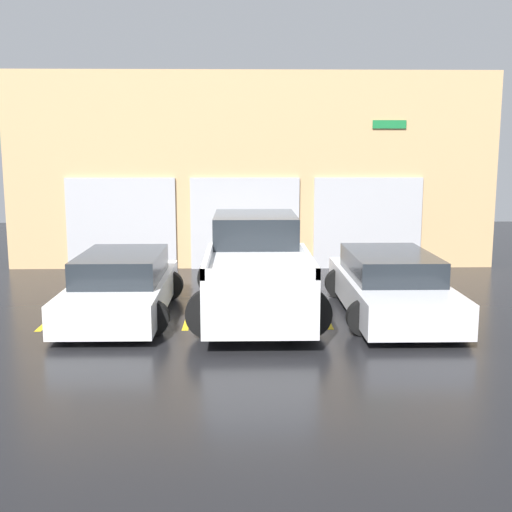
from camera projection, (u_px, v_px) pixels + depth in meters
name	position (u px, v px, depth m)	size (l,w,h in m)	color
ground_plane	(255.00, 292.00, 14.70)	(28.00, 28.00, 0.00)	black
shophouse_building	(252.00, 173.00, 17.50)	(13.31, 0.68, 5.30)	tan
pickup_truck	(256.00, 269.00, 12.87)	(2.55, 5.08, 1.87)	white
sedan_white	(122.00, 286.00, 12.63)	(2.17, 4.37, 1.23)	white
sedan_side	(390.00, 285.00, 12.75)	(2.22, 4.71, 1.23)	silver
parking_stripe_far_left	(55.00, 316.00, 12.66)	(0.12, 2.20, 0.01)	gold
parking_stripe_left	(190.00, 315.00, 12.72)	(0.12, 2.20, 0.01)	gold
parking_stripe_centre	(323.00, 314.00, 12.78)	(0.12, 2.20, 0.01)	gold
parking_stripe_right	(456.00, 313.00, 12.84)	(0.12, 2.20, 0.01)	gold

